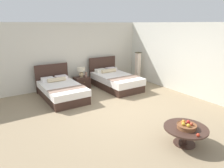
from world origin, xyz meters
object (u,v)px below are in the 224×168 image
vase (86,74)px  fruit_bowl (187,126)px  bed_near_corner (115,81)px  nightstand (82,83)px  table_lamp (81,71)px  floor_lamp_corner (138,67)px  coffee_table (185,131)px  loose_apple (198,135)px  bed_near_window (61,90)px

vase → fruit_bowl: size_ratio=0.45×
bed_near_corner → vase: size_ratio=11.77×
nightstand → table_lamp: bearing=90.0°
vase → fruit_bowl: (-0.05, -4.98, -0.10)m
bed_near_corner → nightstand: 1.37m
floor_lamp_corner → coffee_table: bearing=-118.4°
fruit_bowl → loose_apple: fruit_bowl is taller
nightstand → table_lamp: 0.48m
bed_near_corner → coffee_table: bed_near_corner is taller
bed_near_window → nightstand: bed_near_window is taller
bed_near_window → floor_lamp_corner: floor_lamp_corner is taller
coffee_table → loose_apple: (-0.11, -0.38, 0.12)m
coffee_table → vase: bearing=89.7°
bed_near_window → loose_apple: bearing=-76.0°
vase → floor_lamp_corner: 2.49m
bed_near_corner → nightstand: size_ratio=3.75×
bed_near_corner → coffee_table: bearing=-103.5°
nightstand → table_lamp: size_ratio=1.51×
vase → loose_apple: (-0.14, -5.32, -0.12)m
bed_near_window → nightstand: bearing=31.9°
bed_near_corner → nightstand: (-1.18, 0.70, -0.07)m
bed_near_corner → fruit_bowl: 4.45m
table_lamp → loose_apple: (0.04, -5.38, -0.28)m
bed_near_corner → table_lamp: 1.44m
bed_near_corner → loose_apple: bed_near_corner is taller
vase → coffee_table: bearing=-90.3°
bed_near_window → table_lamp: bearing=32.6°
bed_near_window → vase: size_ratio=11.29×
nightstand → vase: vase is taller
table_lamp → floor_lamp_corner: bearing=-8.4°
table_lamp → fruit_bowl: 5.04m
coffee_table → fruit_bowl: 0.15m
bed_near_corner → coffee_table: 4.41m
coffee_table → loose_apple: loose_apple is taller
nightstand → coffee_table: nightstand is taller
vase → loose_apple: vase is taller
bed_near_window → table_lamp: size_ratio=5.42×
bed_near_corner → vase: bed_near_corner is taller
loose_apple → floor_lamp_corner: (2.61, 4.99, 0.22)m
nightstand → fruit_bowl: size_ratio=1.41×
vase → table_lamp: bearing=161.4°
nightstand → fruit_bowl: bearing=-88.5°
bed_near_corner → nightstand: bearing=149.4°
bed_near_window → table_lamp: (1.12, 0.72, 0.43)m
nightstand → loose_apple: size_ratio=8.47×
bed_near_window → fruit_bowl: size_ratio=5.08×
bed_near_window → fruit_bowl: bed_near_window is taller
bed_near_corner → coffee_table: size_ratio=2.35×
table_lamp → coffee_table: table_lamp is taller
bed_near_window → nightstand: 1.32m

